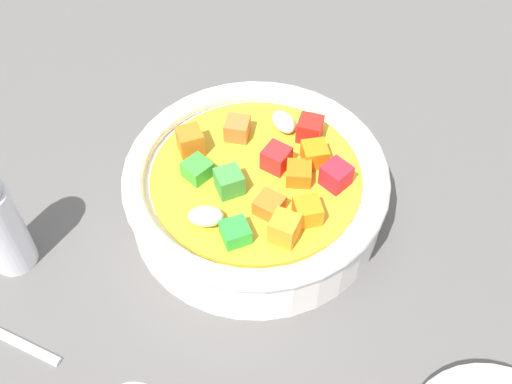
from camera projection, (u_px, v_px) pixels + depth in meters
The scene contains 3 objects.
ground_plane at pixel (256, 218), 48.23cm from camera, with size 140.00×140.00×2.00cm, color #565451.
soup_bowl_main at pixel (256, 188), 45.33cm from camera, with size 18.86×18.86×6.09cm.
spoon at pixel (73, 368), 39.29cm from camera, with size 7.40×19.08×0.72cm.
Camera 1 is at (-28.39, -3.82, 37.86)cm, focal length 44.12 mm.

